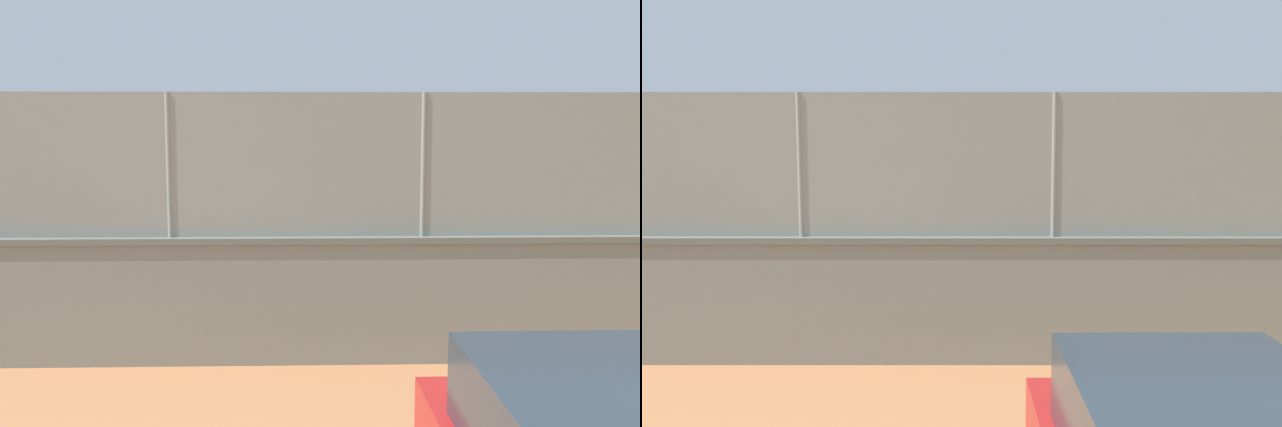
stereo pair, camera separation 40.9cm
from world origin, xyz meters
TOP-DOWN VIEW (x-y plane):
  - ground_plane at (0.00, 0.00)m, footprint 260.00×260.00m
  - perimeter_wall at (-0.59, 12.64)m, footprint 29.22×1.26m
  - fence_panel_on_wall at (-0.59, 12.64)m, footprint 28.70×0.99m
  - player_baseline_waiting at (-3.57, 5.99)m, footprint 0.74×1.26m
  - player_near_wall_returning at (5.20, -0.27)m, footprint 0.98×0.84m
  - player_crossing_court at (-5.93, 7.65)m, footprint 1.00×0.74m
  - sports_ball at (-3.69, 6.70)m, footprint 0.21×0.21m

SIDE VIEW (x-z plane):
  - ground_plane at x=0.00m, z-range 0.00..0.00m
  - sports_ball at x=-3.69m, z-range 0.00..0.21m
  - perimeter_wall at x=-0.59m, z-range 0.01..1.66m
  - player_crossing_court at x=-5.93m, z-range 0.12..1.57m
  - player_near_wall_returning at x=5.20m, z-range 0.13..1.66m
  - player_baseline_waiting at x=-3.57m, z-range 0.14..1.75m
  - fence_panel_on_wall at x=-0.59m, z-range 1.65..3.46m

